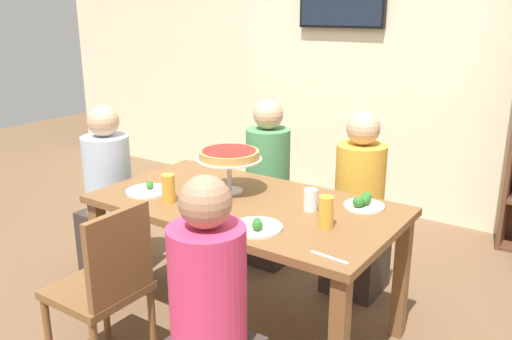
{
  "coord_description": "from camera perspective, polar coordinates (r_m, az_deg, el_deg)",
  "views": [
    {
      "loc": [
        1.55,
        -2.16,
        1.72
      ],
      "look_at": [
        0.0,
        0.1,
        0.89
      ],
      "focal_mm": 37.42,
      "sensor_mm": 36.0,
      "label": 1
    }
  ],
  "objects": [
    {
      "name": "dining_table",
      "position": [
        2.87,
        -1.13,
        -5.12
      ],
      "size": [
        1.61,
        0.88,
        0.74
      ],
      "color": "brown",
      "rests_on": "ground_plane"
    },
    {
      "name": "salad_plate_far_diner",
      "position": [
        3.03,
        -11.46,
        -2.13
      ],
      "size": [
        0.24,
        0.24,
        0.05
      ],
      "color": "white",
      "rests_on": "dining_table"
    },
    {
      "name": "cutlery_fork_near",
      "position": [
        2.64,
        -5.27,
        -4.99
      ],
      "size": [
        0.18,
        0.02,
        0.0
      ],
      "primitive_type": "cube",
      "rotation": [
        0.0,
        0.0,
        0.04
      ],
      "color": "silver",
      "rests_on": "dining_table"
    },
    {
      "name": "rear_partition",
      "position": [
        4.64,
        15.15,
        12.36
      ],
      "size": [
        8.0,
        0.12,
        2.8
      ],
      "primitive_type": "cube",
      "color": "beige",
      "rests_on": "ground_plane"
    },
    {
      "name": "beer_glass_amber_short",
      "position": [
        2.84,
        -9.35,
        -1.95
      ],
      "size": [
        0.07,
        0.07,
        0.15
      ],
      "primitive_type": "cylinder",
      "color": "gold",
      "rests_on": "dining_table"
    },
    {
      "name": "diner_far_left",
      "position": [
        3.69,
        1.26,
        -2.57
      ],
      "size": [
        0.34,
        0.34,
        1.15
      ],
      "rotation": [
        0.0,
        0.0,
        -1.57
      ],
      "color": "#382D28",
      "rests_on": "ground_plane"
    },
    {
      "name": "water_glass_clear_near",
      "position": [
        2.71,
        5.86,
        -3.2
      ],
      "size": [
        0.07,
        0.07,
        0.11
      ],
      "primitive_type": "cylinder",
      "color": "white",
      "rests_on": "dining_table"
    },
    {
      "name": "diner_head_west",
      "position": [
        3.63,
        -15.29,
        -3.57
      ],
      "size": [
        0.34,
        0.34,
        1.15
      ],
      "color": "#382D28",
      "rests_on": "ground_plane"
    },
    {
      "name": "chair_near_left",
      "position": [
        2.65,
        -15.73,
        -11.61
      ],
      "size": [
        0.4,
        0.4,
        0.87
      ],
      "rotation": [
        0.0,
        0.0,
        1.57
      ],
      "color": "brown",
      "rests_on": "ground_plane"
    },
    {
      "name": "salad_plate_near_diner",
      "position": [
        2.48,
        0.07,
        -6.09
      ],
      "size": [
        0.24,
        0.24,
        0.06
      ],
      "color": "white",
      "rests_on": "dining_table"
    },
    {
      "name": "television",
      "position": [
        4.73,
        9.16,
        17.39
      ],
      "size": [
        0.78,
        0.05,
        0.44
      ],
      "color": "black"
    },
    {
      "name": "deep_dish_pizza_stand",
      "position": [
        2.92,
        -2.89,
        1.39
      ],
      "size": [
        0.36,
        0.36,
        0.24
      ],
      "color": "silver",
      "rests_on": "dining_table"
    },
    {
      "name": "beer_glass_amber_tall",
      "position": [
        2.51,
        7.5,
        -4.47
      ],
      "size": [
        0.07,
        0.07,
        0.15
      ],
      "primitive_type": "cylinder",
      "color": "gold",
      "rests_on": "dining_table"
    },
    {
      "name": "diner_near_right",
      "position": [
        2.2,
        -5.03,
        -17.18
      ],
      "size": [
        0.34,
        0.34,
        1.15
      ],
      "rotation": [
        0.0,
        0.0,
        1.57
      ],
      "color": "#382D28",
      "rests_on": "ground_plane"
    },
    {
      "name": "ground_plane",
      "position": [
        3.17,
        -1.06,
        -16.04
      ],
      "size": [
        12.0,
        12.0,
        0.0
      ],
      "primitive_type": "plane",
      "color": "brown"
    },
    {
      "name": "cutlery_knife_near",
      "position": [
        2.24,
        7.86,
        -9.24
      ],
      "size": [
        0.18,
        0.03,
        0.0
      ],
      "primitive_type": "cube",
      "rotation": [
        0.0,
        0.0,
        -0.09
      ],
      "color": "silver",
      "rests_on": "dining_table"
    },
    {
      "name": "diner_far_right",
      "position": [
        3.35,
        10.84,
        -4.95
      ],
      "size": [
        0.34,
        0.34,
        1.15
      ],
      "rotation": [
        0.0,
        0.0,
        -1.57
      ],
      "color": "#382D28",
      "rests_on": "ground_plane"
    },
    {
      "name": "salad_plate_spare",
      "position": [
        2.8,
        11.43,
        -3.47
      ],
      "size": [
        0.21,
        0.21,
        0.07
      ],
      "color": "white",
      "rests_on": "dining_table"
    }
  ]
}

